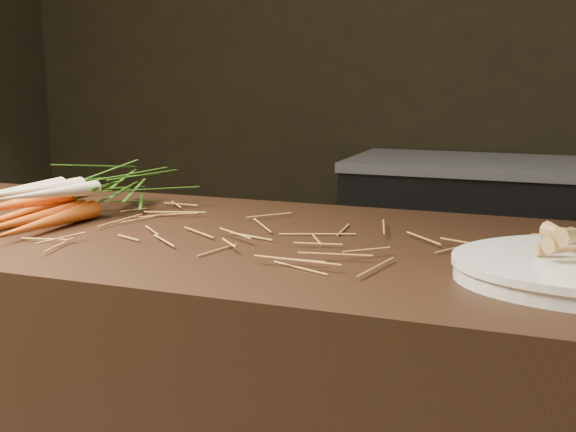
# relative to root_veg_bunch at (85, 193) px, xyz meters

# --- Properties ---
(back_counter) EXTENTS (1.82, 0.62, 0.84)m
(back_counter) POSITION_rel_root_veg_bunch_xyz_m (0.97, 1.83, -0.53)
(back_counter) COLOR black
(back_counter) RESTS_ON ground
(straw_bedding) EXTENTS (1.40, 0.60, 0.02)m
(straw_bedding) POSITION_rel_root_veg_bunch_xyz_m (0.67, -0.05, -0.04)
(straw_bedding) COLOR olive
(straw_bedding) RESTS_ON main_counter
(root_veg_bunch) EXTENTS (0.20, 0.52, 0.10)m
(root_veg_bunch) POSITION_rel_root_veg_bunch_xyz_m (0.00, 0.00, 0.00)
(root_veg_bunch) COLOR #D85317
(root_veg_bunch) RESTS_ON main_counter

